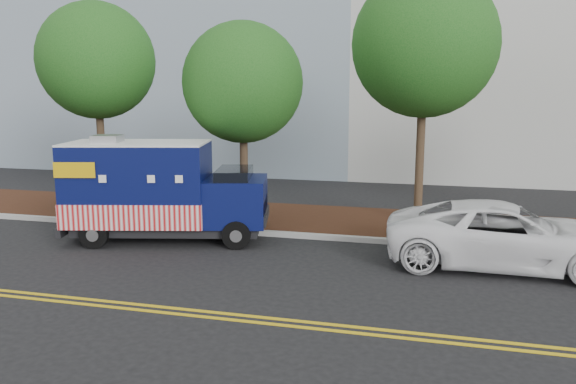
# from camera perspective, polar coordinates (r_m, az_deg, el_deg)

# --- Properties ---
(ground) EXTENTS (120.00, 120.00, 0.00)m
(ground) POSITION_cam_1_polar(r_m,az_deg,el_deg) (15.68, -7.83, -5.40)
(ground) COLOR black
(ground) RESTS_ON ground
(curb) EXTENTS (120.00, 0.18, 0.15)m
(curb) POSITION_cam_1_polar(r_m,az_deg,el_deg) (16.92, -6.04, -3.94)
(curb) COLOR #9E9E99
(curb) RESTS_ON ground
(mulch_strip) EXTENTS (120.00, 4.00, 0.15)m
(mulch_strip) POSITION_cam_1_polar(r_m,az_deg,el_deg) (18.84, -3.81, -2.44)
(mulch_strip) COLOR #33190E
(mulch_strip) RESTS_ON ground
(centerline_near) EXTENTS (120.00, 0.10, 0.01)m
(centerline_near) POSITION_cam_1_polar(r_m,az_deg,el_deg) (11.89, -16.10, -10.81)
(centerline_near) COLOR gold
(centerline_near) RESTS_ON ground
(centerline_far) EXTENTS (120.00, 0.10, 0.01)m
(centerline_far) POSITION_cam_1_polar(r_m,az_deg,el_deg) (11.69, -16.73, -11.21)
(centerline_far) COLOR gold
(centerline_far) RESTS_ON ground
(tree_a) EXTENTS (3.91, 3.91, 7.17)m
(tree_a) POSITION_cam_1_polar(r_m,az_deg,el_deg) (20.47, -18.88, 12.47)
(tree_a) COLOR #38281C
(tree_a) RESTS_ON ground
(tree_b) EXTENTS (3.80, 3.80, 6.36)m
(tree_b) POSITION_cam_1_polar(r_m,az_deg,el_deg) (18.00, -4.62, 10.99)
(tree_b) COLOR #38281C
(tree_b) RESTS_ON ground
(tree_c) EXTENTS (4.37, 4.37, 7.75)m
(tree_c) POSITION_cam_1_polar(r_m,az_deg,el_deg) (17.78, 13.70, 14.32)
(tree_c) COLOR #38281C
(tree_c) RESTS_ON ground
(sign_post) EXTENTS (0.06, 0.06, 2.40)m
(sign_post) POSITION_cam_1_polar(r_m,az_deg,el_deg) (17.48, -7.94, 0.25)
(sign_post) COLOR #473828
(sign_post) RESTS_ON ground
(food_truck) EXTENTS (5.98, 3.30, 2.99)m
(food_truck) POSITION_cam_1_polar(r_m,az_deg,el_deg) (16.29, -13.17, -0.10)
(food_truck) COLOR black
(food_truck) RESTS_ON ground
(white_car) EXTENTS (5.62, 2.64, 1.56)m
(white_car) POSITION_cam_1_polar(r_m,az_deg,el_deg) (14.49, 21.21, -4.13)
(white_car) COLOR white
(white_car) RESTS_ON ground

